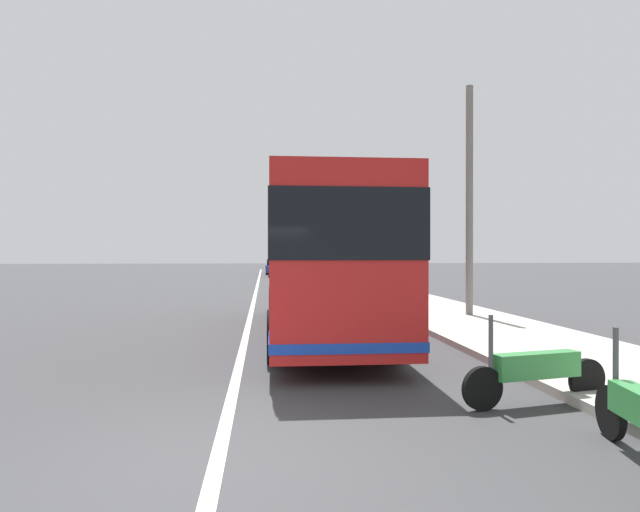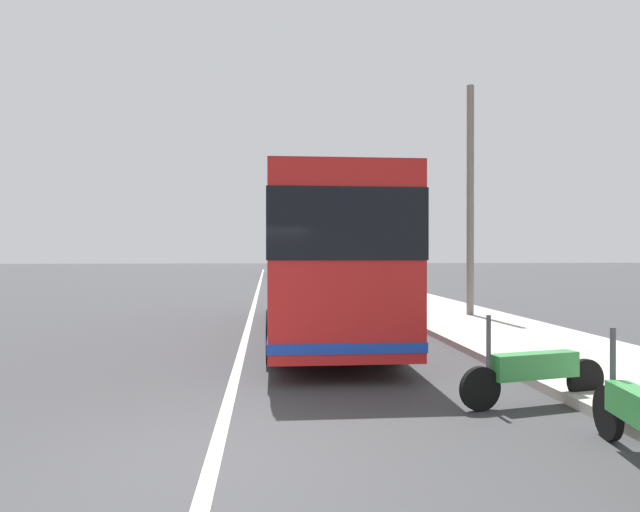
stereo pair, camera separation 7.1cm
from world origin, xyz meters
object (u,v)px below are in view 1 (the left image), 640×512
motorcycle_far_end (536,371)px  utility_pole (469,202)px  car_oncoming (280,269)px  coach_bus (318,255)px  car_far_distant (276,267)px

motorcycle_far_end → utility_pole: utility_pole is taller
car_oncoming → utility_pole: (-31.43, -5.02, 2.95)m
coach_bus → motorcycle_far_end: (-6.62, -2.27, -1.54)m
car_oncoming → car_far_distant: bearing=2.3°
coach_bus → utility_pole: bearing=-60.8°
motorcycle_far_end → utility_pole: 10.21m
motorcycle_far_end → car_far_distant: car_far_distant is taller
car_oncoming → car_far_distant: car_far_distant is taller
car_oncoming → utility_pole: bearing=-170.3°
car_oncoming → car_far_distant: 6.33m
coach_bus → car_oncoming: (34.14, 0.03, -1.32)m
coach_bus → car_far_distant: size_ratio=2.37×
car_oncoming → utility_pole: 31.97m
car_oncoming → motorcycle_far_end: bearing=-176.1°
coach_bus → car_oncoming: size_ratio=2.73×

